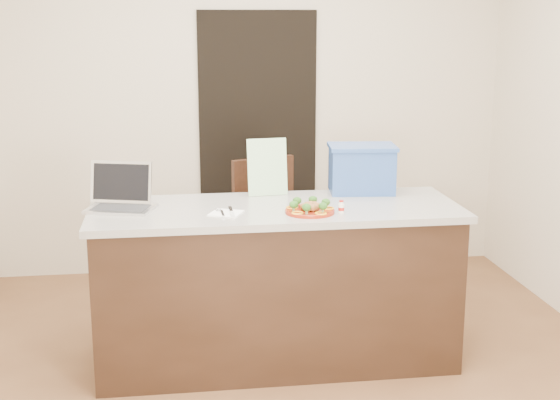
{
  "coord_description": "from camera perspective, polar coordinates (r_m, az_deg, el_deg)",
  "views": [
    {
      "loc": [
        -0.57,
        -3.93,
        1.96
      ],
      "look_at": [
        0.02,
        0.2,
        0.97
      ],
      "focal_mm": 50.0,
      "sensor_mm": 36.0,
      "label": 1
    }
  ],
  "objects": [
    {
      "name": "chair",
      "position": [
        5.23,
        -1.08,
        -1.89
      ],
      "size": [
        0.59,
        0.6,
        1.03
      ],
      "rotation": [
        0.0,
        0.0,
        0.38
      ],
      "color": "#341A0F",
      "rests_on": "ground"
    },
    {
      "name": "broccoli",
      "position": [
        4.19,
        2.2,
        -0.25
      ],
      "size": [
        0.23,
        0.22,
        0.04
      ],
      "color": "#1C4913",
      "rests_on": "plate"
    },
    {
      "name": "room_shell",
      "position": [
        3.98,
        0.15,
        8.49
      ],
      "size": [
        4.0,
        4.0,
        4.0
      ],
      "color": "white",
      "rests_on": "ground"
    },
    {
      "name": "yogurt_bottle",
      "position": [
        4.21,
        4.51,
        -0.56
      ],
      "size": [
        0.03,
        0.03,
        0.07
      ],
      "rotation": [
        0.0,
        0.0,
        0.43
      ],
      "color": "white",
      "rests_on": "island"
    },
    {
      "name": "leaflet",
      "position": [
        4.59,
        -0.94,
        2.43
      ],
      "size": [
        0.24,
        0.07,
        0.33
      ],
      "primitive_type": "cube",
      "rotation": [
        -0.14,
        0.0,
        0.1
      ],
      "color": "white",
      "rests_on": "island"
    },
    {
      "name": "pepper_rings",
      "position": [
        4.2,
        2.19,
        -0.68
      ],
      "size": [
        0.26,
        0.26,
        0.01
      ],
      "color": "#EEA419",
      "rests_on": "plate"
    },
    {
      "name": "doorway",
      "position": [
        6.02,
        -1.62,
        4.19
      ],
      "size": [
        0.9,
        0.02,
        2.0
      ],
      "primitive_type": "cube",
      "color": "black",
      "rests_on": "ground"
    },
    {
      "name": "knife",
      "position": [
        4.17,
        -3.55,
        -0.93
      ],
      "size": [
        0.02,
        0.22,
        0.01
      ],
      "rotation": [
        0.0,
        0.0,
        0.0
      ],
      "color": "silver",
      "rests_on": "napkin"
    },
    {
      "name": "laptop",
      "position": [
        4.39,
        -11.56,
        0.3
      ],
      "size": [
        0.41,
        0.37,
        0.25
      ],
      "rotation": [
        0.0,
        0.0,
        -0.29
      ],
      "color": "silver",
      "rests_on": "island"
    },
    {
      "name": "island",
      "position": [
        4.47,
        -0.32,
        -6.18
      ],
      "size": [
        2.06,
        0.76,
        0.92
      ],
      "color": "black",
      "rests_on": "ground"
    },
    {
      "name": "napkin",
      "position": [
        4.19,
        -3.98,
        -0.97
      ],
      "size": [
        0.21,
        0.21,
        0.01
      ],
      "primitive_type": "cube",
      "rotation": [
        0.0,
        0.0,
        -0.43
      ],
      "color": "white",
      "rests_on": "island"
    },
    {
      "name": "fork",
      "position": [
        4.2,
        -4.26,
        -0.86
      ],
      "size": [
        0.03,
        0.16,
        0.0
      ],
      "rotation": [
        0.0,
        0.0,
        0.03
      ],
      "color": "silver",
      "rests_on": "napkin"
    },
    {
      "name": "blue_box",
      "position": [
        4.69,
        5.99,
        2.31
      ],
      "size": [
        0.42,
        0.32,
        0.29
      ],
      "rotation": [
        0.0,
        0.0,
        -0.1
      ],
      "color": "#294C94",
      "rests_on": "island"
    },
    {
      "name": "meatballs",
      "position": [
        4.19,
        2.24,
        -0.48
      ],
      "size": [
        0.11,
        0.11,
        0.04
      ],
      "color": "brown",
      "rests_on": "plate"
    },
    {
      "name": "plate",
      "position": [
        4.2,
        2.19,
        -0.81
      ],
      "size": [
        0.27,
        0.27,
        0.02
      ],
      "rotation": [
        0.0,
        0.0,
        -0.24
      ],
      "color": "maroon",
      "rests_on": "island"
    },
    {
      "name": "ground",
      "position": [
        4.42,
        0.14,
        -12.9
      ],
      "size": [
        4.0,
        4.0,
        0.0
      ],
      "primitive_type": "plane",
      "color": "brown",
      "rests_on": "ground"
    }
  ]
}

